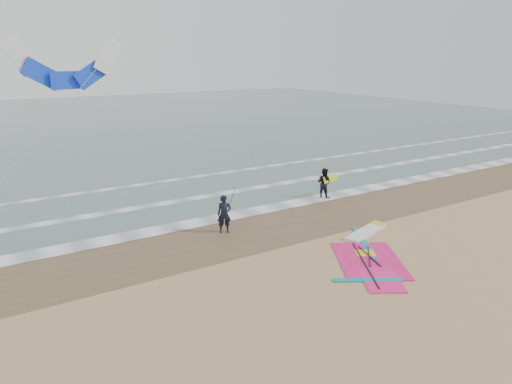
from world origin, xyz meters
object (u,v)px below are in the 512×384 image
windsurf_rig (370,252)px  person_walking (324,183)px  person_standing (224,214)px  surf_kite (67,68)px

windsurf_rig → person_walking: person_walking is taller
windsurf_rig → person_standing: size_ratio=3.35×
person_standing → surf_kite: (-4.69, 8.78, 6.43)m
person_standing → surf_kite: size_ratio=0.21×
person_standing → surf_kite: 11.85m
person_walking → surf_kite: surf_kite is taller
windsurf_rig → person_walking: bearing=64.8°
person_walking → surf_kite: size_ratio=0.21×
person_standing → person_walking: bearing=37.0°
windsurf_rig → surf_kite: bearing=122.2°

